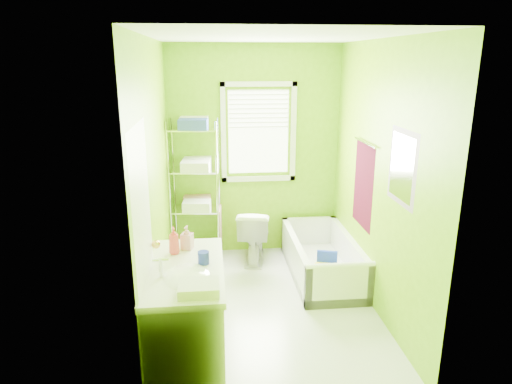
{
  "coord_description": "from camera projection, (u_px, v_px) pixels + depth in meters",
  "views": [
    {
      "loc": [
        -0.55,
        -4.09,
        2.42
      ],
      "look_at": [
        -0.1,
        0.25,
        1.14
      ],
      "focal_mm": 32.0,
      "sensor_mm": 36.0,
      "label": 1
    }
  ],
  "objects": [
    {
      "name": "right_wall_decor",
      "position": [
        377.0,
        178.0,
        4.36
      ],
      "size": [
        0.04,
        1.48,
        1.17
      ],
      "color": "#45071A",
      "rests_on": "ground"
    },
    {
      "name": "toilet",
      "position": [
        254.0,
        235.0,
        5.6
      ],
      "size": [
        0.49,
        0.72,
        0.68
      ],
      "primitive_type": "imported",
      "rotation": [
        0.0,
        0.0,
        2.97
      ],
      "color": "white",
      "rests_on": "ground"
    },
    {
      "name": "vanity",
      "position": [
        187.0,
        314.0,
        3.63
      ],
      "size": [
        0.59,
        1.16,
        1.1
      ],
      "color": "white",
      "rests_on": "ground"
    },
    {
      "name": "room_envelope",
      "position": [
        270.0,
        157.0,
        4.21
      ],
      "size": [
        2.14,
        2.94,
        2.62
      ],
      "color": "#70A808",
      "rests_on": "ground"
    },
    {
      "name": "ground",
      "position": [
        269.0,
        306.0,
        4.64
      ],
      "size": [
        2.9,
        2.9,
        0.0
      ],
      "primitive_type": "plane",
      "color": "silver",
      "rests_on": "ground"
    },
    {
      "name": "wire_shelf_unit",
      "position": [
        197.0,
        175.0,
        5.46
      ],
      "size": [
        0.62,
        0.5,
        1.76
      ],
      "color": "silver",
      "rests_on": "ground"
    },
    {
      "name": "bathtub",
      "position": [
        322.0,
        263.0,
        5.25
      ],
      "size": [
        0.7,
        1.5,
        0.49
      ],
      "color": "white",
      "rests_on": "ground"
    },
    {
      "name": "window",
      "position": [
        259.0,
        127.0,
        5.55
      ],
      "size": [
        0.92,
        0.05,
        1.22
      ],
      "color": "white",
      "rests_on": "ground"
    },
    {
      "name": "door",
      "position": [
        146.0,
        262.0,
        3.31
      ],
      "size": [
        0.09,
        0.8,
        2.0
      ],
      "color": "white",
      "rests_on": "ground"
    }
  ]
}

